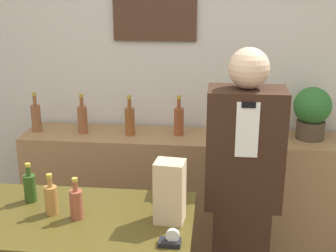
{
  "coord_description": "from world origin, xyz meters",
  "views": [
    {
      "loc": [
        0.33,
        -1.32,
        1.97
      ],
      "look_at": [
        0.07,
        1.13,
        1.18
      ],
      "focal_mm": 50.0,
      "sensor_mm": 36.0,
      "label": 1
    }
  ],
  "objects": [
    {
      "name": "back_shelf",
      "position": [
        0.14,
        1.74,
        0.46
      ],
      "size": [
        2.31,
        0.4,
        0.92
      ],
      "color": "#9E754C",
      "rests_on": "ground_plane"
    },
    {
      "name": "back_wall",
      "position": [
        0.0,
        2.0,
        1.35
      ],
      "size": [
        5.2,
        0.09,
        2.7
      ],
      "color": "silver",
      "rests_on": "ground_plane"
    },
    {
      "name": "counter_bottle_4",
      "position": [
        -0.28,
        0.51,
        1.0
      ],
      "size": [
        0.06,
        0.06,
        0.2
      ],
      "color": "brown",
      "rests_on": "display_counter"
    },
    {
      "name": "tape_dispenser",
      "position": [
        0.16,
        0.33,
        0.95
      ],
      "size": [
        0.09,
        0.06,
        0.07
      ],
      "color": "black",
      "rests_on": "display_counter"
    },
    {
      "name": "shopkeeper",
      "position": [
        0.49,
        1.07,
        0.81
      ],
      "size": [
        0.41,
        0.26,
        1.63
      ],
      "color": "#331E14",
      "rests_on": "ground_plane"
    },
    {
      "name": "shelf_bottle_4",
      "position": [
        0.41,
        1.73,
        1.02
      ],
      "size": [
        0.07,
        0.07,
        0.28
      ],
      "color": "brown",
      "rests_on": "back_shelf"
    },
    {
      "name": "counter_bottle_3",
      "position": [
        -0.41,
        0.54,
        1.0
      ],
      "size": [
        0.06,
        0.06,
        0.2
      ],
      "color": "#A36E35",
      "rests_on": "display_counter"
    },
    {
      "name": "counter_bottle_2",
      "position": [
        -0.55,
        0.65,
        1.0
      ],
      "size": [
        0.06,
        0.06,
        0.2
      ],
      "color": "#29471A",
      "rests_on": "display_counter"
    },
    {
      "name": "shelf_bottle_5",
      "position": [
        0.75,
        1.75,
        1.02
      ],
      "size": [
        0.07,
        0.07,
        0.28
      ],
      "color": "brown",
      "rests_on": "back_shelf"
    },
    {
      "name": "shelf_bottle_1",
      "position": [
        -0.6,
        1.73,
        1.02
      ],
      "size": [
        0.07,
        0.07,
        0.28
      ],
      "color": "brown",
      "rests_on": "back_shelf"
    },
    {
      "name": "shelf_bottle_2",
      "position": [
        -0.26,
        1.72,
        1.02
      ],
      "size": [
        0.07,
        0.07,
        0.28
      ],
      "color": "brown",
      "rests_on": "back_shelf"
    },
    {
      "name": "paper_bag",
      "position": [
        0.14,
        0.53,
        1.07
      ],
      "size": [
        0.14,
        0.12,
        0.28
      ],
      "color": "tan",
      "rests_on": "display_counter"
    },
    {
      "name": "potted_plant",
      "position": [
        0.97,
        1.77,
        1.11
      ],
      "size": [
        0.25,
        0.25,
        0.36
      ],
      "color": "#4C3D2D",
      "rests_on": "back_shelf"
    },
    {
      "name": "shelf_bottle_0",
      "position": [
        -0.94,
        1.73,
        1.02
      ],
      "size": [
        0.07,
        0.07,
        0.28
      ],
      "color": "brown",
      "rests_on": "back_shelf"
    },
    {
      "name": "shelf_bottle_3",
      "position": [
        0.08,
        1.75,
        1.02
      ],
      "size": [
        0.07,
        0.07,
        0.28
      ],
      "color": "brown",
      "rests_on": "back_shelf"
    }
  ]
}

